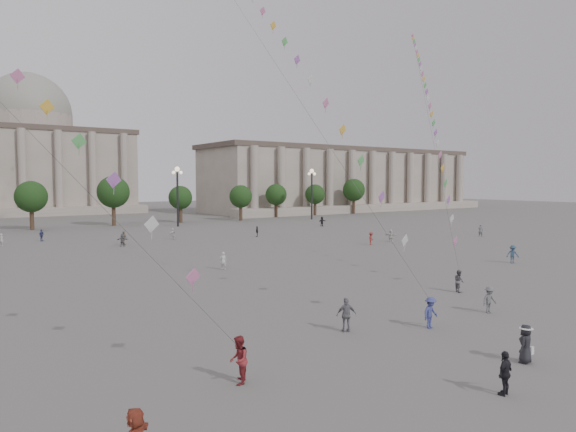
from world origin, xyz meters
TOP-DOWN VIEW (x-y plane):
  - ground at (0.00, 0.00)m, footprint 360.00×360.00m
  - hall_east at (75.00, 93.89)m, footprint 84.00×26.22m
  - hall_central at (0.00, 129.22)m, footprint 48.30×34.30m
  - tree_row at (0.00, 78.00)m, footprint 137.12×5.12m
  - lamp_post_mid_east at (15.00, 70.00)m, footprint 2.00×0.90m
  - lamp_post_far_east at (45.00, 70.00)m, footprint 2.00×0.90m
  - person_crowd_0 at (-8.93, 59.37)m, footprint 0.97×0.92m
  - person_crowd_4 at (6.45, 51.34)m, footprint 1.51×1.12m
  - person_crowd_6 at (7.06, 2.44)m, footprint 1.13×0.73m
  - person_crowd_7 at (29.11, 31.91)m, footprint 1.46×1.46m
  - person_crowd_8 at (24.70, 31.08)m, footprint 1.21×1.00m
  - person_crowd_9 at (36.38, 55.68)m, footprint 1.67×0.67m
  - person_crowd_10 at (-13.89, 56.93)m, footprint 0.64×0.66m
  - person_crowd_12 at (-1.63, 47.65)m, footprint 1.51×1.12m
  - person_crowd_13 at (0.83, 25.56)m, footprint 0.72×0.65m
  - person_crowd_14 at (25.98, 12.56)m, footprint 1.30×1.28m
  - person_crowd_19 at (44.52, 28.99)m, footprint 0.78×0.78m
  - person_crowd_20 at (17.87, 47.63)m, footprint 0.77×0.96m
  - person_crowd_21 at (-1.05, 49.05)m, footprint 1.08×0.94m
  - tourist_3 at (-2.75, 4.49)m, footprint 1.16×0.90m
  - tourist_4 at (-3.26, -5.12)m, footprint 1.05×0.58m
  - kite_flyer_0 at (-10.99, 1.59)m, footprint 1.13×1.18m
  - kite_flyer_1 at (1.48, 2.34)m, footprint 1.21×0.80m
  - kite_flyer_2 at (10.55, 7.28)m, footprint 0.89×0.98m
  - hat_person at (0.66, -3.64)m, footprint 0.94×0.72m
  - kite_train_east at (30.01, 27.21)m, footprint 36.91×37.25m

SIDE VIEW (x-z plane):
  - ground at x=0.00m, z-range 0.00..0.00m
  - person_crowd_20 at x=17.87m, z-range 0.00..1.52m
  - person_crowd_10 at x=-13.89m, z-range 0.00..1.53m
  - person_crowd_4 at x=6.45m, z-range 0.00..1.58m
  - person_crowd_12 at x=-1.63m, z-range 0.00..1.59m
  - person_crowd_0 at x=-8.93m, z-range 0.00..1.62m
  - person_crowd_8 at x=24.70m, z-range 0.00..1.62m
  - kite_flyer_2 at x=10.55m, z-range 0.00..1.63m
  - person_crowd_6 at x=7.06m, z-range 0.00..1.65m
  - person_crowd_13 at x=0.83m, z-range 0.00..1.65m
  - person_crowd_7 at x=29.11m, z-range 0.00..1.69m
  - tourist_4 at x=-3.26m, z-range 0.00..1.70m
  - person_crowd_21 at x=-1.05m, z-range 0.00..1.75m
  - kite_flyer_1 at x=1.48m, z-range 0.00..1.75m
  - person_crowd_9 at x=36.38m, z-range 0.00..1.75m
  - person_crowd_14 at x=25.98m, z-range 0.00..1.80m
  - hat_person at x=0.66m, z-range 0.04..1.76m
  - person_crowd_19 at x=44.52m, z-range 0.00..1.83m
  - tourist_3 at x=-2.75m, z-range 0.00..1.84m
  - kite_flyer_0 at x=-10.99m, z-range 0.00..1.92m
  - tree_row at x=0.00m, z-range 1.39..9.39m
  - lamp_post_mid_east at x=15.00m, z-range 2.03..12.68m
  - lamp_post_far_east at x=45.00m, z-range 2.03..12.68m
  - hall_east at x=75.00m, z-range -0.17..17.03m
  - hall_central at x=0.00m, z-range -3.52..31.98m
  - kite_train_east at x=30.01m, z-range -12.15..50.23m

